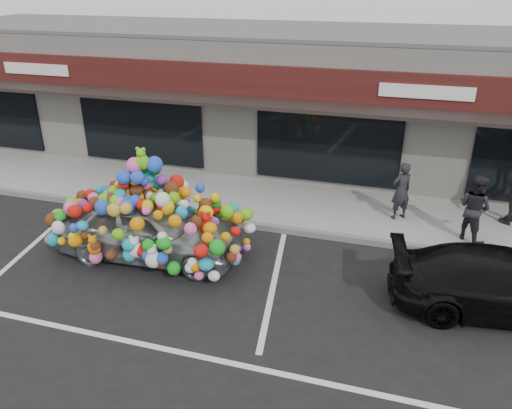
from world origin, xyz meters
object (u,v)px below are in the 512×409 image
(black_sedan, at_px, (503,283))
(pedestrian_b, at_px, (474,208))
(toy_car, at_px, (148,221))
(pedestrian_a, at_px, (401,191))

(black_sedan, bearing_deg, pedestrian_b, -0.43)
(toy_car, relative_size, pedestrian_a, 3.00)
(pedestrian_a, bearing_deg, pedestrian_b, 121.16)
(pedestrian_a, height_order, pedestrian_b, pedestrian_b)
(black_sedan, xyz_separation_m, pedestrian_a, (-2.01, 3.29, 0.30))
(toy_car, distance_m, pedestrian_b, 7.54)
(pedestrian_b, bearing_deg, pedestrian_a, 19.83)
(toy_car, bearing_deg, pedestrian_a, -61.76)
(black_sedan, height_order, pedestrian_a, pedestrian_a)
(toy_car, distance_m, pedestrian_a, 6.34)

